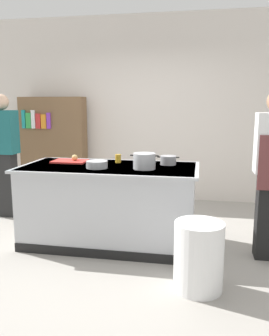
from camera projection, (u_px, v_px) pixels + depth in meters
The scene contains 12 objects.
ground_plane at pixel (110, 242), 4.08m from camera, with size 10.00×10.00×0.00m, color #9E9991.
back_wall at pixel (141, 109), 5.84m from camera, with size 6.40×0.12×3.00m, color silver.
counter_island at pixel (110, 203), 4.00m from camera, with size 1.98×0.98×0.90m.
cutting_board at pixel (70, 161), 4.18m from camera, with size 0.40×0.28×0.02m, color red.
onion at pixel (75, 158), 4.17m from camera, with size 0.07×0.07×0.07m, color tan.
stock_pot at pixel (144, 161), 3.73m from camera, with size 0.30×0.24×0.17m.
sauce_pan at pixel (168, 160), 4.00m from camera, with size 0.25×0.18×0.10m.
mixing_bowl at pixel (97, 164), 3.79m from camera, with size 0.23×0.23×0.08m, color #B7BABF.
juice_cup at pixel (118, 158), 4.14m from camera, with size 0.07×0.07×0.10m, color yellow.
trash_bin at pixel (199, 256), 3.00m from camera, with size 0.43×0.43×0.60m, color white.
person_guest at pixel (4, 153), 4.91m from camera, with size 0.38×0.24×1.72m.
bookshelf at pixel (54, 148), 5.93m from camera, with size 1.10×0.31×1.70m.
Camera 1 is at (0.99, -3.74, 1.58)m, focal length 37.46 mm.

